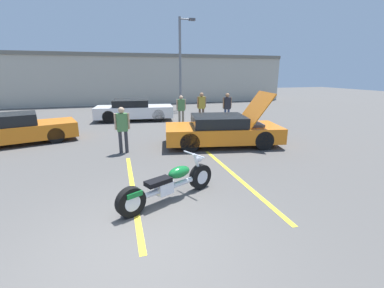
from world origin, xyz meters
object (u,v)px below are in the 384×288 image
at_px(parked_car_left_row, 13,130).
at_px(spectator_near_motorcycle, 201,105).
at_px(spectator_by_show_car, 227,106).
at_px(spectator_far_lot, 181,108).
at_px(spectator_midground, 122,126).
at_px(light_pole, 181,60).
at_px(parked_car_right_row, 134,110).
at_px(show_car_hood_open, 223,130).
at_px(motorcycle, 169,185).

relative_size(parked_car_left_row, spectator_near_motorcycle, 2.80).
height_order(spectator_by_show_car, spectator_far_lot, spectator_by_show_car).
bearing_deg(spectator_far_lot, spectator_midground, -125.80).
height_order(light_pole, spectator_by_show_car, light_pole).
xyz_separation_m(light_pole, spectator_midground, (-4.64, -10.05, -2.69)).
height_order(parked_car_right_row, spectator_near_motorcycle, spectator_near_motorcycle).
height_order(show_car_hood_open, spectator_by_show_car, show_car_hood_open).
relative_size(light_pole, show_car_hood_open, 1.40).
distance_m(show_car_hood_open, spectator_far_lot, 4.48).
bearing_deg(light_pole, motorcycle, -105.13).
distance_m(light_pole, show_car_hood_open, 10.53).
distance_m(spectator_near_motorcycle, spectator_by_show_car, 1.42).
bearing_deg(parked_car_left_row, spectator_near_motorcycle, -2.83).
bearing_deg(motorcycle, light_pole, 48.68).
bearing_deg(spectator_midground, spectator_by_show_car, 35.20).
distance_m(parked_car_left_row, spectator_far_lot, 7.65).
relative_size(motorcycle, spectator_far_lot, 1.47).
bearing_deg(light_pole, spectator_near_motorcycle, -92.62).
bearing_deg(parked_car_right_row, spectator_far_lot, -35.51).
bearing_deg(light_pole, spectator_by_show_car, -79.72).
distance_m(parked_car_left_row, spectator_near_motorcycle, 8.81).
xyz_separation_m(motorcycle, show_car_hood_open, (2.94, 3.95, 0.21)).
relative_size(motorcycle, parked_car_left_row, 0.49).
bearing_deg(parked_car_left_row, spectator_by_show_car, -7.15).
distance_m(parked_car_right_row, spectator_far_lot, 3.23).
relative_size(motorcycle, parked_car_right_row, 0.50).
relative_size(parked_car_left_row, spectator_far_lot, 3.01).
distance_m(show_car_hood_open, spectator_near_motorcycle, 4.55).
bearing_deg(motorcycle, spectator_by_show_car, 32.40).
distance_m(light_pole, parked_car_left_row, 12.02).
distance_m(show_car_hood_open, parked_car_right_row, 7.23).
distance_m(spectator_by_show_car, spectator_far_lot, 2.56).
height_order(motorcycle, spectator_far_lot, spectator_far_lot).
bearing_deg(spectator_near_motorcycle, parked_car_right_row, 149.53).
bearing_deg(parked_car_right_row, motorcycle, -83.25).
bearing_deg(spectator_near_motorcycle, show_car_hood_open, -97.49).
relative_size(spectator_midground, spectator_far_lot, 1.03).
relative_size(show_car_hood_open, spectator_far_lot, 2.94).
xyz_separation_m(show_car_hood_open, spectator_by_show_car, (1.93, 4.03, 0.41)).
height_order(parked_car_left_row, spectator_midground, spectator_midground).
height_order(parked_car_left_row, spectator_near_motorcycle, spectator_near_motorcycle).
bearing_deg(motorcycle, parked_car_right_row, 64.00).
relative_size(light_pole, spectator_midground, 4.02).
xyz_separation_m(motorcycle, spectator_far_lot, (2.35, 8.39, 0.56)).
xyz_separation_m(motorcycle, spectator_by_show_car, (4.87, 7.98, 0.62)).
xyz_separation_m(motorcycle, spectator_midground, (-0.85, 3.94, 0.58)).
bearing_deg(parked_car_left_row, spectator_midground, -46.81).
xyz_separation_m(light_pole, motorcycle, (-3.78, -13.99, -3.27)).
distance_m(parked_car_right_row, spectator_near_motorcycle, 4.16).
height_order(motorcycle, parked_car_left_row, parked_car_left_row).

